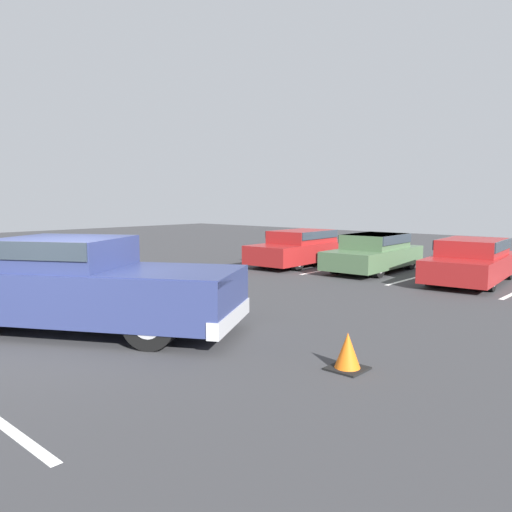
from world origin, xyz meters
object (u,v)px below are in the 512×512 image
at_px(parked_sedan_a, 301,247).
at_px(parked_sedan_c, 472,260).
at_px(traffic_cone, 348,353).
at_px(parked_sedan_b, 374,251).
at_px(pickup_truck, 81,284).

xyz_separation_m(parked_sedan_a, parked_sedan_c, (6.03, 0.15, -0.01)).
bearing_deg(traffic_cone, parked_sedan_a, 130.19).
height_order(parked_sedan_a, parked_sedan_b, parked_sedan_a).
bearing_deg(pickup_truck, parked_sedan_c, 41.86).
relative_size(pickup_truck, traffic_cone, 11.42).
distance_m(pickup_truck, parked_sedan_b, 10.45).
bearing_deg(pickup_truck, parked_sedan_a, 74.69).
distance_m(parked_sedan_a, parked_sedan_c, 6.04).
bearing_deg(parked_sedan_b, parked_sedan_a, -86.57).
height_order(parked_sedan_a, parked_sedan_c, parked_sedan_a).
bearing_deg(parked_sedan_a, parked_sedan_b, 93.39).
xyz_separation_m(parked_sedan_b, parked_sedan_c, (3.21, -0.15, 0.00)).
bearing_deg(parked_sedan_c, pickup_truck, -23.97).
height_order(parked_sedan_c, traffic_cone, parked_sedan_c).
distance_m(pickup_truck, parked_sedan_c, 10.85).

